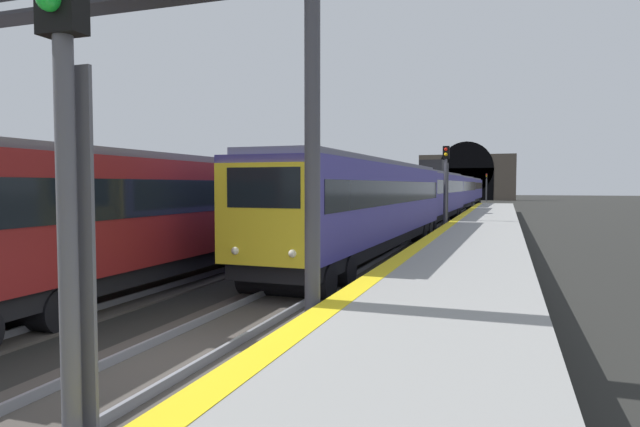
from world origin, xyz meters
name	(u,v)px	position (x,y,z in m)	size (l,w,h in m)	color
ground_plane	(168,363)	(0.00, 0.00, 0.00)	(320.00, 320.00, 0.00)	black
platform_right	(415,362)	(0.00, -4.13, 0.46)	(112.00, 3.73, 0.93)	gray
platform_right_edge_strip	(309,321)	(0.00, -2.51, 0.93)	(112.00, 0.50, 0.01)	yellow
track_main_line	(168,361)	(0.00, 0.00, 0.04)	(160.00, 2.85, 0.21)	#423D38
train_main_approaching	(446,192)	(43.31, 0.00, 2.29)	(77.98, 3.26, 4.84)	navy
train_adjacent_platform	(301,200)	(17.74, 4.40, 2.22)	(40.45, 2.97, 3.85)	maroon
railway_signal_near	(67,163)	(-4.12, -1.92, 3.17)	(0.39, 0.38, 5.24)	#4C4C54
railway_signal_mid	(446,183)	(24.95, -1.92, 3.08)	(0.39, 0.38, 5.26)	#4C4C54
railway_signal_far	(486,185)	(92.47, -1.92, 2.93)	(0.39, 0.38, 4.98)	#38383D
overhead_signal_gantry	(112,57)	(1.40, 2.20, 5.55)	(0.70, 8.81, 7.35)	#3F3F47
tunnel_portal	(466,177)	(102.54, 2.20, 4.49)	(2.26, 18.38, 11.39)	#51473D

